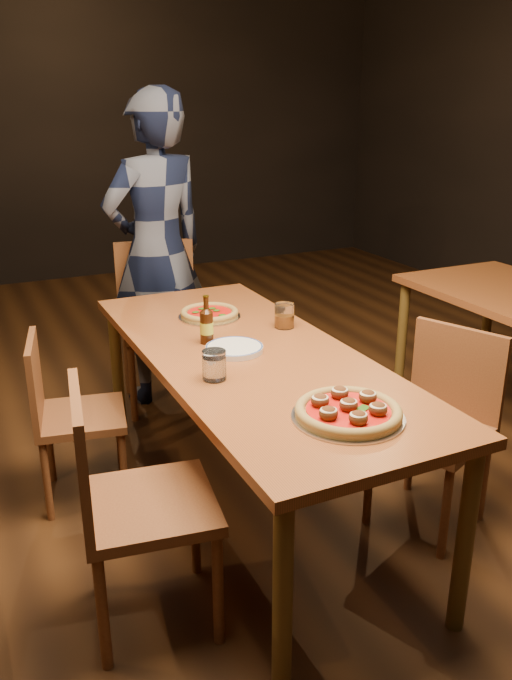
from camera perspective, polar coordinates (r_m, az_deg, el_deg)
name	(u,v)px	position (r m, az deg, el deg)	size (l,w,h in m)	color
ground	(251,508)	(3.06, -0.42, -14.29)	(9.00, 9.00, 0.00)	black
room_shell	(250,59)	(2.53, -0.53, 23.01)	(9.00, 9.00, 9.00)	black
table_main	(251,368)	(2.73, -0.45, -2.47)	(0.80, 2.00, 0.75)	brown
chair_main_nw	(149,503)	(2.29, -9.18, -13.67)	(0.43, 0.43, 0.93)	brown
chair_main_sw	(81,415)	(3.06, -14.82, -6.25)	(0.38, 0.38, 0.81)	brown
chair_main_e	(432,430)	(2.85, 14.88, -7.49)	(0.41, 0.41, 0.88)	brown
chair_end	(161,325)	(3.88, -8.15, 1.31)	(0.46, 0.46, 0.99)	brown
pizza_meatball	(348,411)	(2.18, 7.95, -6.06)	(0.37, 0.37, 0.07)	#B7B7BF
pizza_margherita	(210,313)	(3.15, -4.02, 2.30)	(0.29, 0.29, 0.04)	#B7B7BF
plate_stack	(234,349)	(2.72, -1.87, -0.74)	(0.24, 0.24, 0.02)	white
beer_bottle	(207,327)	(2.80, -4.27, 1.16)	(0.06, 0.06, 0.20)	black
water_glass	(214,365)	(2.44, -3.62, -2.17)	(0.09, 0.09, 0.11)	white
amber_glass	(284,316)	(2.99, 2.45, 2.11)	(0.09, 0.09, 0.11)	#924B10
diner	(157,252)	(3.89, -8.53, 7.53)	(0.65, 0.43, 1.80)	black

